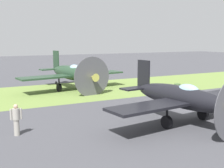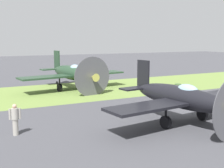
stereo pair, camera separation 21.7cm
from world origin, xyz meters
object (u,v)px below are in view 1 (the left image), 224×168
airplane_lead (182,97)px  airplane_wingman (72,73)px  fuel_drum (177,88)px  ground_crew_chief (16,119)px

airplane_lead → airplane_wingman: (1.85, -14.66, 0.09)m
airplane_lead → airplane_wingman: size_ratio=0.95×
airplane_lead → fuel_drum: bearing=-135.6°
fuel_drum → ground_crew_chief: bearing=20.0°
ground_crew_chief → airplane_wingman: bearing=-115.6°
airplane_wingman → fuel_drum: (-8.37, 6.60, -1.25)m
airplane_lead → fuel_drum: 10.43m
ground_crew_chief → fuel_drum: bearing=-153.9°
fuel_drum → airplane_lead: bearing=51.1°
airplane_lead → fuel_drum: airplane_lead is taller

